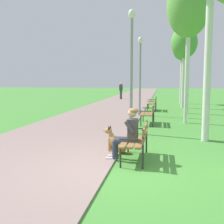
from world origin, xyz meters
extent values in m
plane|color=#478E38|center=(0.00, 0.00, 0.00)|extent=(120.00, 120.00, 0.00)
cube|color=gray|center=(-2.37, 24.00, 0.02)|extent=(4.39, 60.00, 0.04)
cube|color=olive|center=(0.05, 0.88, 0.45)|extent=(0.14, 1.50, 0.04)
cube|color=olive|center=(0.22, 0.88, 0.45)|extent=(0.14, 1.50, 0.04)
cube|color=olive|center=(0.40, 0.88, 0.45)|extent=(0.14, 1.50, 0.04)
cube|color=olive|center=(0.50, 0.88, 0.59)|extent=(0.04, 1.50, 0.11)
cube|color=olive|center=(0.50, 0.88, 0.77)|extent=(0.04, 1.50, 0.11)
cylinder|color=#2D2B28|center=(0.02, 1.57, 0.23)|extent=(0.04, 0.04, 0.45)
cylinder|color=#2D2B28|center=(0.50, 1.57, 0.43)|extent=(0.04, 0.04, 0.85)
cube|color=#2D2B28|center=(0.22, 1.57, 0.63)|extent=(0.45, 0.04, 0.03)
cylinder|color=#2D2B28|center=(0.02, 0.19, 0.23)|extent=(0.04, 0.04, 0.45)
cylinder|color=#2D2B28|center=(0.50, 0.19, 0.43)|extent=(0.04, 0.04, 0.85)
cube|color=#2D2B28|center=(0.22, 0.19, 0.63)|extent=(0.45, 0.04, 0.03)
cube|color=olive|center=(0.07, 6.39, 0.45)|extent=(0.14, 1.50, 0.04)
cube|color=olive|center=(0.25, 6.39, 0.45)|extent=(0.14, 1.50, 0.04)
cube|color=olive|center=(0.42, 6.39, 0.45)|extent=(0.14, 1.50, 0.04)
cube|color=olive|center=(0.53, 6.39, 0.59)|extent=(0.04, 1.50, 0.11)
cube|color=olive|center=(0.53, 6.39, 0.77)|extent=(0.04, 1.50, 0.11)
cylinder|color=#2D2B28|center=(0.05, 7.08, 0.23)|extent=(0.04, 0.04, 0.45)
cylinder|color=#2D2B28|center=(0.53, 7.08, 0.43)|extent=(0.04, 0.04, 0.85)
cube|color=#2D2B28|center=(0.25, 7.08, 0.63)|extent=(0.45, 0.04, 0.03)
cylinder|color=#2D2B28|center=(0.05, 5.70, 0.23)|extent=(0.04, 0.04, 0.45)
cylinder|color=#2D2B28|center=(0.53, 5.70, 0.43)|extent=(0.04, 0.04, 0.85)
cube|color=#2D2B28|center=(0.25, 5.70, 0.63)|extent=(0.45, 0.04, 0.03)
cube|color=olive|center=(0.05, 11.86, 0.45)|extent=(0.14, 1.50, 0.04)
cube|color=olive|center=(0.22, 11.86, 0.45)|extent=(0.14, 1.50, 0.04)
cube|color=olive|center=(0.40, 11.86, 0.45)|extent=(0.14, 1.50, 0.04)
cube|color=olive|center=(0.50, 11.86, 0.59)|extent=(0.04, 1.50, 0.11)
cube|color=olive|center=(0.50, 11.86, 0.77)|extent=(0.04, 1.50, 0.11)
cylinder|color=#2D2B28|center=(0.02, 12.55, 0.23)|extent=(0.04, 0.04, 0.45)
cylinder|color=#2D2B28|center=(0.50, 12.55, 0.43)|extent=(0.04, 0.04, 0.85)
cube|color=#2D2B28|center=(0.22, 12.55, 0.63)|extent=(0.45, 0.04, 0.03)
cylinder|color=#2D2B28|center=(0.02, 11.17, 0.23)|extent=(0.04, 0.04, 0.45)
cylinder|color=#2D2B28|center=(0.50, 11.17, 0.43)|extent=(0.04, 0.04, 0.85)
cube|color=#2D2B28|center=(0.22, 11.17, 0.63)|extent=(0.45, 0.04, 0.03)
cylinder|color=#33384C|center=(0.01, 0.91, 0.47)|extent=(0.42, 0.14, 0.14)
cylinder|color=#33384C|center=(-0.20, 0.91, 0.24)|extent=(0.11, 0.11, 0.47)
cube|color=silver|center=(-0.28, 0.91, 0.04)|extent=(0.24, 0.09, 0.07)
cylinder|color=#33384C|center=(0.01, 0.71, 0.47)|extent=(0.42, 0.14, 0.14)
cylinder|color=#33384C|center=(-0.20, 0.71, 0.24)|extent=(0.11, 0.11, 0.47)
cube|color=silver|center=(-0.28, 0.71, 0.04)|extent=(0.24, 0.09, 0.07)
cube|color=#3F3F42|center=(0.22, 0.81, 0.73)|extent=(0.22, 0.36, 0.52)
cylinder|color=#3F3F42|center=(0.16, 1.01, 0.83)|extent=(0.25, 0.09, 0.30)
cylinder|color=#3F3F42|center=(0.16, 0.61, 0.83)|extent=(0.25, 0.09, 0.30)
sphere|color=tan|center=(0.20, 0.81, 1.13)|extent=(0.21, 0.21, 0.21)
ellipsoid|color=olive|center=(0.23, 0.81, 1.18)|extent=(0.22, 0.23, 0.14)
ellipsoid|color=#B27F47|center=(-0.17, 1.41, 0.16)|extent=(0.42, 0.36, 0.32)
ellipsoid|color=#B27F47|center=(-0.32, 1.44, 0.29)|extent=(0.54, 0.34, 0.48)
ellipsoid|color=black|center=(-0.27, 1.43, 0.32)|extent=(0.39, 0.28, 0.27)
cylinder|color=#B27F47|center=(-0.43, 1.54, 0.19)|extent=(0.06, 0.06, 0.38)
cylinder|color=#B27F47|center=(-0.46, 1.42, 0.19)|extent=(0.06, 0.06, 0.38)
cylinder|color=#B27F47|center=(-0.42, 1.47, 0.43)|extent=(0.15, 0.19, 0.19)
ellipsoid|color=#B27F47|center=(-0.50, 1.49, 0.56)|extent=(0.25, 0.19, 0.16)
cone|color=black|center=(-0.60, 1.52, 0.55)|extent=(0.12, 0.11, 0.09)
cone|color=black|center=(-0.45, 1.53, 0.66)|extent=(0.06, 0.06, 0.09)
cone|color=black|center=(-0.47, 1.44, 0.66)|extent=(0.06, 0.06, 0.09)
cylinder|color=#B27F47|center=(0.02, 1.35, 0.03)|extent=(0.28, 0.12, 0.04)
cylinder|color=gray|center=(-0.19, 4.18, 0.15)|extent=(0.20, 0.20, 0.30)
cylinder|color=gray|center=(-0.19, 4.18, 2.00)|extent=(0.11, 0.11, 4.00)
ellipsoid|color=silver|center=(-0.19, 4.18, 4.12)|extent=(0.24, 0.24, 0.32)
cylinder|color=gray|center=(-0.29, 9.23, 0.15)|extent=(0.20, 0.20, 0.30)
cylinder|color=gray|center=(-0.29, 9.23, 1.91)|extent=(0.11, 0.11, 3.82)
ellipsoid|color=silver|center=(-0.29, 9.23, 3.94)|extent=(0.24, 0.24, 0.32)
cylinder|color=silver|center=(2.22, 3.34, 2.37)|extent=(0.22, 0.22, 4.73)
cylinder|color=silver|center=(1.90, 7.01, 2.10)|extent=(0.14, 0.14, 4.21)
ellipsoid|color=#66A847|center=(1.90, 7.01, 5.00)|extent=(1.82, 1.62, 2.64)
cylinder|color=silver|center=(2.25, 10.65, 2.38)|extent=(0.19, 0.19, 4.76)
ellipsoid|color=#4C933D|center=(2.25, 10.65, 5.38)|extent=(1.87, 1.68, 2.06)
cylinder|color=silver|center=(2.24, 13.82, 1.86)|extent=(0.21, 0.21, 3.72)
ellipsoid|color=#569E42|center=(2.24, 13.82, 4.34)|extent=(1.73, 1.88, 2.07)
cylinder|color=silver|center=(2.34, 17.42, 1.93)|extent=(0.19, 0.19, 3.86)
ellipsoid|color=#569E42|center=(2.34, 17.42, 4.51)|extent=(1.58, 1.47, 2.17)
cylinder|color=#383842|center=(-3.07, 21.37, 0.44)|extent=(0.22, 0.22, 0.88)
cube|color=#3F3F42|center=(-3.07, 21.37, 1.16)|extent=(0.32, 0.20, 0.56)
sphere|color=beige|center=(-3.07, 21.37, 1.55)|extent=(0.20, 0.20, 0.20)
camera|label=1|loc=(0.88, -5.66, 1.90)|focal=45.08mm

